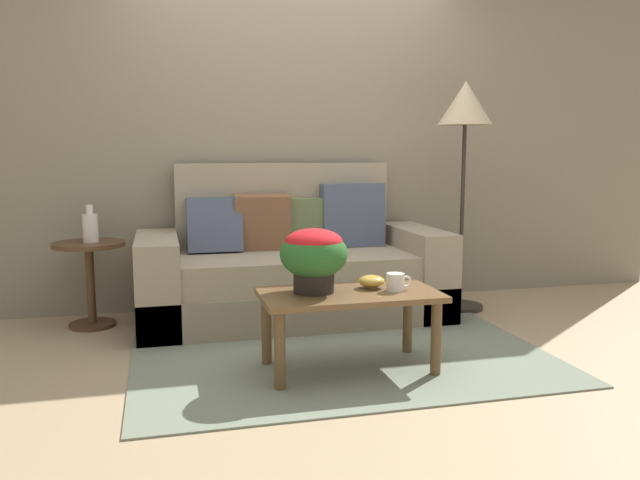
# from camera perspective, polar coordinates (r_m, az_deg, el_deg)

# --- Properties ---
(ground_plane) EXTENTS (14.00, 14.00, 0.00)m
(ground_plane) POSITION_cam_1_polar(r_m,az_deg,el_deg) (3.81, 1.48, -9.88)
(ground_plane) COLOR tan
(wall_back) EXTENTS (6.40, 0.12, 2.75)m
(wall_back) POSITION_cam_1_polar(r_m,az_deg,el_deg) (4.90, -2.68, 10.42)
(wall_back) COLOR gray
(wall_back) RESTS_ON ground
(area_rug) EXTENTS (2.34, 1.74, 0.01)m
(area_rug) POSITION_cam_1_polar(r_m,az_deg,el_deg) (3.76, 1.72, -10.07)
(area_rug) COLOR gray
(area_rug) RESTS_ON ground
(couch) EXTENTS (2.10, 0.90, 1.08)m
(couch) POSITION_cam_1_polar(r_m,az_deg,el_deg) (4.48, -2.56, -2.73)
(couch) COLOR gray
(couch) RESTS_ON ground
(coffee_table) EXTENTS (0.94, 0.50, 0.43)m
(coffee_table) POSITION_cam_1_polar(r_m,az_deg,el_deg) (3.39, 2.65, -5.83)
(coffee_table) COLOR brown
(coffee_table) RESTS_ON ground
(side_table) EXTENTS (0.47, 0.47, 0.57)m
(side_table) POSITION_cam_1_polar(r_m,az_deg,el_deg) (4.49, -19.96, -2.42)
(side_table) COLOR #4C331E
(side_table) RESTS_ON ground
(floor_lamp) EXTENTS (0.39, 0.39, 1.66)m
(floor_lamp) POSITION_cam_1_polar(r_m,az_deg,el_deg) (4.76, 12.89, 10.43)
(floor_lamp) COLOR #2D2823
(floor_lamp) RESTS_ON ground
(potted_plant) EXTENTS (0.36, 0.36, 0.34)m
(potted_plant) POSITION_cam_1_polar(r_m,az_deg,el_deg) (3.32, -0.56, -1.27)
(potted_plant) COLOR black
(potted_plant) RESTS_ON coffee_table
(coffee_mug) EXTENTS (0.14, 0.10, 0.09)m
(coffee_mug) POSITION_cam_1_polar(r_m,az_deg,el_deg) (3.41, 6.84, -3.77)
(coffee_mug) COLOR white
(coffee_mug) RESTS_ON coffee_table
(snack_bowl) EXTENTS (0.14, 0.14, 0.07)m
(snack_bowl) POSITION_cam_1_polar(r_m,az_deg,el_deg) (3.46, 4.65, -3.71)
(snack_bowl) COLOR gold
(snack_bowl) RESTS_ON coffee_table
(table_vase) EXTENTS (0.10, 0.10, 0.25)m
(table_vase) POSITION_cam_1_polar(r_m,az_deg,el_deg) (4.45, -19.92, 1.11)
(table_vase) COLOR silver
(table_vase) RESTS_ON side_table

